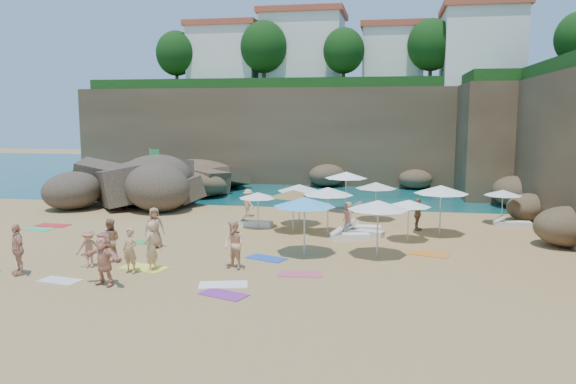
% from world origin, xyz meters
% --- Properties ---
extents(ground, '(120.00, 120.00, 0.00)m').
position_xyz_m(ground, '(0.00, 0.00, 0.00)').
color(ground, tan).
rests_on(ground, ground).
extents(seawater, '(120.00, 120.00, 0.00)m').
position_xyz_m(seawater, '(0.00, 30.00, 0.00)').
color(seawater, '#0C4751').
rests_on(seawater, ground).
extents(cliff_back, '(44.00, 8.00, 8.00)m').
position_xyz_m(cliff_back, '(2.00, 25.00, 4.00)').
color(cliff_back, brown).
rests_on(cliff_back, ground).
extents(cliff_corner, '(10.00, 12.00, 8.00)m').
position_xyz_m(cliff_corner, '(17.00, 20.00, 4.00)').
color(cliff_corner, brown).
rests_on(cliff_corner, ground).
extents(rock_promontory, '(12.00, 7.00, 2.00)m').
position_xyz_m(rock_promontory, '(-11.00, 16.00, 0.00)').
color(rock_promontory, brown).
rests_on(rock_promontory, ground).
extents(clifftop_buildings, '(28.48, 9.48, 7.00)m').
position_xyz_m(clifftop_buildings, '(2.96, 25.79, 11.24)').
color(clifftop_buildings, white).
rests_on(clifftop_buildings, cliff_back).
extents(clifftop_trees, '(35.60, 23.82, 4.40)m').
position_xyz_m(clifftop_trees, '(4.78, 19.52, 11.26)').
color(clifftop_trees, '#11380F').
rests_on(clifftop_trees, ground).
extents(marina_masts, '(3.10, 0.10, 6.00)m').
position_xyz_m(marina_masts, '(-16.50, 30.00, 3.00)').
color(marina_masts, white).
rests_on(marina_masts, ground).
extents(rock_outcrop, '(8.24, 6.39, 3.16)m').
position_xyz_m(rock_outcrop, '(-8.72, 9.38, 0.00)').
color(rock_outcrop, brown).
rests_on(rock_outcrop, ground).
extents(flag_pole, '(0.67, 0.22, 3.50)m').
position_xyz_m(flag_pole, '(-9.61, 12.71, 2.23)').
color(flag_pole, silver).
rests_on(flag_pole, ground).
extents(parasol_0, '(1.99, 1.99, 1.88)m').
position_xyz_m(parasol_0, '(0.33, 3.44, 1.72)').
color(parasol_0, silver).
rests_on(parasol_0, ground).
extents(parasol_1, '(2.32, 2.32, 2.20)m').
position_xyz_m(parasol_1, '(2.31, 4.58, 2.02)').
color(parasol_1, silver).
rests_on(parasol_1, ground).
extents(parasol_2, '(2.58, 2.58, 2.44)m').
position_xyz_m(parasol_2, '(4.43, 9.16, 2.24)').
color(parasol_2, silver).
rests_on(parasol_2, ground).
extents(parasol_3, '(2.28, 2.28, 2.15)m').
position_xyz_m(parasol_3, '(6.29, 6.61, 1.98)').
color(parasol_3, silver).
rests_on(parasol_3, ground).
extents(parasol_5, '(2.50, 2.50, 2.36)m').
position_xyz_m(parasol_5, '(4.09, 2.48, 2.17)').
color(parasol_5, silver).
rests_on(parasol_5, ground).
extents(parasol_6, '(2.27, 2.27, 2.15)m').
position_xyz_m(parasol_6, '(2.31, 2.72, 1.97)').
color(parasol_6, silver).
rests_on(parasol_6, ground).
extents(parasol_7, '(1.98, 1.98, 1.87)m').
position_xyz_m(parasol_7, '(13.01, 6.78, 1.72)').
color(parasol_7, silver).
rests_on(parasol_7, ground).
extents(parasol_8, '(2.62, 2.62, 2.48)m').
position_xyz_m(parasol_8, '(9.50, 3.31, 2.27)').
color(parasol_8, silver).
rests_on(parasol_8, ground).
extents(parasol_9, '(2.54, 2.54, 2.40)m').
position_xyz_m(parasol_9, '(6.59, -1.45, 2.20)').
color(parasol_9, silver).
rests_on(parasol_9, ground).
extents(parasol_10, '(2.63, 2.63, 2.49)m').
position_xyz_m(parasol_10, '(3.56, -1.70, 2.28)').
color(parasol_10, silver).
rests_on(parasol_10, ground).
extents(parasol_11, '(2.07, 2.07, 1.96)m').
position_xyz_m(parasol_11, '(7.93, 1.75, 1.80)').
color(parasol_11, silver).
rests_on(parasol_11, ground).
extents(lounger_0, '(1.93, 0.79, 0.29)m').
position_xyz_m(lounger_0, '(0.06, 3.79, 0.15)').
color(lounger_0, silver).
rests_on(lounger_0, ground).
extents(lounger_1, '(2.07, 1.17, 0.31)m').
position_xyz_m(lounger_1, '(5.74, 9.41, 0.15)').
color(lounger_1, white).
rests_on(lounger_1, ground).
extents(lounger_2, '(1.91, 0.76, 0.29)m').
position_xyz_m(lounger_2, '(5.73, 3.58, 0.15)').
color(lounger_2, white).
rests_on(lounger_2, ground).
extents(lounger_3, '(1.95, 1.13, 0.29)m').
position_xyz_m(lounger_3, '(5.90, 2.52, 0.14)').
color(lounger_3, silver).
rests_on(lounger_3, ground).
extents(lounger_4, '(1.86, 0.63, 0.29)m').
position_xyz_m(lounger_4, '(13.46, 6.16, 0.14)').
color(lounger_4, silver).
rests_on(lounger_4, ground).
extents(lounger_5, '(1.92, 1.05, 0.28)m').
position_xyz_m(lounger_5, '(5.25, 1.58, 0.14)').
color(lounger_5, white).
rests_on(lounger_5, ground).
extents(towel_3, '(1.60, 0.89, 0.03)m').
position_xyz_m(towel_3, '(-4.14, -0.77, 0.01)').
color(towel_3, green).
rests_on(towel_3, ground).
extents(towel_5, '(1.59, 0.98, 0.03)m').
position_xyz_m(towel_5, '(-4.48, -6.92, 0.01)').
color(towel_5, silver).
rests_on(towel_5, ground).
extents(towel_6, '(1.76, 1.29, 0.03)m').
position_xyz_m(towel_6, '(1.74, -7.35, 0.01)').
color(towel_6, purple).
rests_on(towel_6, ground).
extents(towel_7, '(1.80, 0.98, 0.03)m').
position_xyz_m(towel_7, '(-10.60, 2.03, 0.02)').
color(towel_7, red).
rests_on(towel_7, ground).
extents(towel_8, '(1.80, 1.35, 0.03)m').
position_xyz_m(towel_8, '(2.12, -2.55, 0.01)').
color(towel_8, blue).
rests_on(towel_8, ground).
extents(towel_9, '(1.73, 1.01, 0.03)m').
position_xyz_m(towel_9, '(3.84, -4.54, 0.01)').
color(towel_9, '#CA4E6A').
rests_on(towel_9, ground).
extents(towel_10, '(1.79, 1.26, 0.03)m').
position_xyz_m(towel_10, '(8.77, -0.67, 0.01)').
color(towel_10, orange).
rests_on(towel_10, ground).
extents(towel_11, '(1.66, 0.99, 0.03)m').
position_xyz_m(towel_11, '(-10.74, 1.05, 0.01)').
color(towel_11, '#35BA76').
rests_on(towel_11, ground).
extents(towel_12, '(1.98, 1.33, 0.03)m').
position_xyz_m(towel_12, '(-2.23, -4.80, 0.02)').
color(towel_12, '#FFFB43').
rests_on(towel_12, ground).
extents(towel_13, '(1.84, 1.23, 0.03)m').
position_xyz_m(towel_13, '(1.42, -6.33, 0.01)').
color(towel_13, white).
rests_on(towel_13, ground).
extents(person_stand_1, '(1.00, 0.87, 1.77)m').
position_xyz_m(person_stand_1, '(-3.95, -4.19, 0.88)').
color(person_stand_1, '#A67553').
rests_on(person_stand_1, ground).
extents(person_stand_2, '(1.05, 1.03, 1.61)m').
position_xyz_m(person_stand_2, '(-0.96, 6.42, 0.81)').
color(person_stand_2, tan).
rests_on(person_stand_2, ground).
extents(person_stand_3, '(0.68, 1.05, 1.66)m').
position_xyz_m(person_stand_3, '(8.48, 4.33, 0.83)').
color(person_stand_3, '#98774C').
rests_on(person_stand_3, ground).
extents(person_stand_4, '(0.70, 0.83, 1.48)m').
position_xyz_m(person_stand_4, '(5.00, 3.68, 0.74)').
color(person_stand_4, tan).
rests_on(person_stand_4, ground).
extents(person_stand_5, '(1.71, 1.18, 1.80)m').
position_xyz_m(person_stand_5, '(-9.38, 7.77, 0.90)').
color(person_stand_5, '#BC705E').
rests_on(person_stand_5, ground).
extents(person_stand_6, '(0.47, 0.71, 1.91)m').
position_xyz_m(person_stand_6, '(-1.79, -5.11, 0.95)').
color(person_stand_6, '#D8AE7A').
rests_on(person_stand_6, ground).
extents(person_lie_0, '(1.40, 1.70, 0.39)m').
position_xyz_m(person_lie_0, '(-4.35, -5.11, 0.20)').
color(person_lie_0, '#B5745A').
rests_on(person_lie_0, ground).
extents(person_lie_1, '(2.05, 2.15, 0.46)m').
position_xyz_m(person_lie_1, '(-6.41, -6.49, 0.23)').
color(person_lie_1, tan).
rests_on(person_lie_1, ground).
extents(person_lie_2, '(1.62, 1.97, 0.47)m').
position_xyz_m(person_lie_2, '(-3.18, -1.61, 0.24)').
color(person_lie_2, '#A37251').
rests_on(person_lie_2, ground).
extents(person_lie_3, '(2.20, 2.29, 0.50)m').
position_xyz_m(person_lie_3, '(-2.63, -7.11, 0.25)').
color(person_lie_3, tan).
rests_on(person_lie_3, ground).
extents(person_lie_4, '(0.98, 1.79, 0.40)m').
position_xyz_m(person_lie_4, '(-2.41, -5.54, 0.20)').
color(person_lie_4, tan).
rests_on(person_lie_4, ground).
extents(person_lie_5, '(1.71, 2.06, 0.70)m').
position_xyz_m(person_lie_5, '(1.25, -4.30, 0.35)').
color(person_lie_5, '#F4B08A').
rests_on(person_lie_5, ground).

